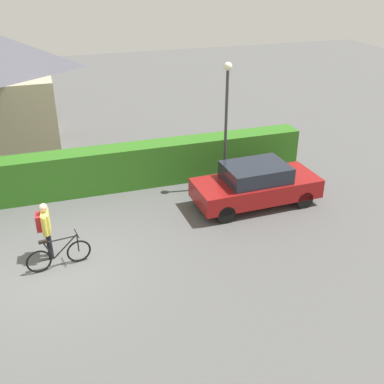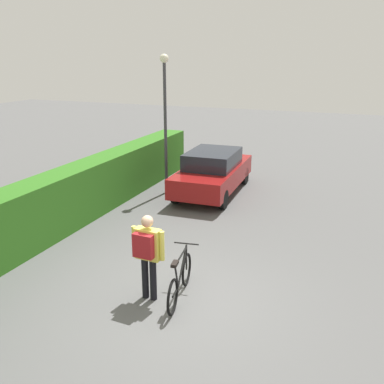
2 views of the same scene
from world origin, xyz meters
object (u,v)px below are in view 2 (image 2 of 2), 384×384
Objects in this scene: bicycle at (180,280)px; person_rider at (147,250)px; street_lamp at (165,107)px; parked_car_near at (213,171)px.

person_rider is at bearing 115.24° from bicycle.
bicycle is 0.38× the size of street_lamp.
bicycle is at bearing -166.16° from parked_car_near.
bicycle is 0.89m from person_rider.
parked_car_near is at bearing 8.92° from person_rider.
street_lamp is (5.96, 3.06, 2.51)m from bicycle.
person_rider reaches higher than bicycle.
person_rider reaches higher than parked_car_near.
parked_car_near is 6.71m from bicycle.
bicycle is at bearing -152.78° from street_lamp.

